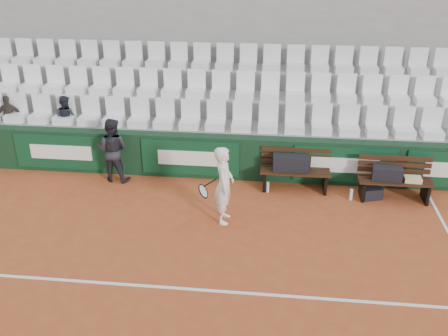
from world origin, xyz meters
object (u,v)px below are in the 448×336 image
Objects in this scene: sports_bag_right at (387,173)px; water_bottle_far at (351,195)px; bench_left at (295,180)px; sports_bag_ground at (371,193)px; bench_right at (394,189)px; ball_kid at (113,150)px; tennis_player at (224,185)px; spectator_c at (63,100)px; water_bottle_near at (268,187)px; sports_bag_left at (291,163)px; spectator_b at (6,99)px.

sports_bag_right reaches higher than water_bottle_far.
bench_left is 3.66× the size of sports_bag_ground.
bench_right is 6.11m from ball_kid.
tennis_player is 4.74m from spectator_c.
water_bottle_near is 5.18m from spectator_c.
water_bottle_near is at bearing -159.82° from bench_left.
spectator_c is at bearing 170.42° from bench_left.
sports_bag_ground is at bearing 21.80° from tennis_player.
sports_bag_ground is 0.37× the size of spectator_c.
sports_bag_left is 0.49× the size of tennis_player.
spectator_b reaches higher than sports_bag_right.
bench_left is at bearing 173.77° from bench_right.
spectator_c is at bearing 169.02° from water_bottle_far.
bench_right is 6.30× the size of water_bottle_near.
spectator_b is (-8.00, 1.28, 1.40)m from water_bottle_far.
sports_bag_ground is 8.64m from spectator_b.
water_bottle_far is (1.28, -0.39, -0.49)m from sports_bag_left.
spectator_c is (-5.32, 0.89, 0.93)m from sports_bag_left.
water_bottle_near is (-2.63, 0.01, -0.11)m from bench_right.
bench_left is 2.07m from bench_right.
sports_bag_left is 3.21× the size of water_bottle_near.
spectator_c is (-1.39, 0.90, 0.82)m from ball_kid.
water_bottle_far is 2.86m from tennis_player.
water_bottle_far is 6.87m from spectator_c.
ball_kid is 1.33× the size of spectator_c.
ball_kid reaches higher than water_bottle_far.
sports_bag_ground is at bearing 153.26° from spectator_b.
ball_kid is (-3.46, 0.23, 0.61)m from water_bottle_near.
water_bottle_far is at bearing 152.10° from spectator_b.
spectator_b reaches higher than water_bottle_far.
tennis_player is at bearing -159.26° from sports_bag_right.
bench_left is 1.00× the size of bench_right.
water_bottle_near is 0.23× the size of spectator_b.
bench_right is 2.52× the size of sports_bag_right.
sports_bag_ground is at bearing -172.16° from sports_bag_right.
spectator_b is at bearing 170.92° from water_bottle_far.
sports_bag_left is 1.81m from sports_bag_ground.
sports_bag_left is at bearing 162.94° from water_bottle_far.
tennis_player reaches higher than ball_kid.
sports_bag_left reaches higher than bench_left.
water_bottle_near is at bearing 179.70° from bench_right.
bench_right is 6.12× the size of water_bottle_far.
sports_bag_right is 0.41× the size of ball_kid.
spectator_b is at bearing -11.58° from ball_kid.
bench_left is 1.64m from sports_bag_ground.
spectator_c is at bearing -26.66° from ball_kid.
water_bottle_near is 0.15× the size of tennis_player.
water_bottle_far is at bearing 23.14° from tennis_player.
tennis_player is at bearing 163.00° from spectator_c.
tennis_player is (-3.27, -1.24, 0.19)m from sports_bag_right.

